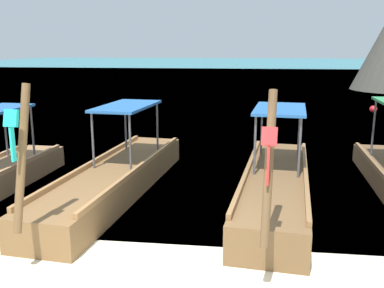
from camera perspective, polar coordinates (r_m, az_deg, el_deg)
The scene contains 5 objects.
ground at distance 6.33m, azimuth -3.62°, elevation -17.59°, with size 120.00×120.00×0.00m, color beige.
sea_water at distance 66.53m, azimuth 6.28°, elevation 10.04°, with size 120.00×120.00×0.00m, color #147A89.
longtail_boat_turquoise_ribbon at distance 9.67m, azimuth -10.16°, elevation -4.45°, with size 1.90×6.76×2.71m.
longtail_boat_red_ribbon at distance 9.11m, azimuth 11.10°, elevation -5.50°, with size 1.90×6.42×2.65m.
mooring_buoy_near at distance 23.00m, azimuth 23.07°, elevation 4.30°, with size 0.36×0.36×0.36m.
Camera 1 is at (1.05, -5.36, 3.21)m, focal length 39.90 mm.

